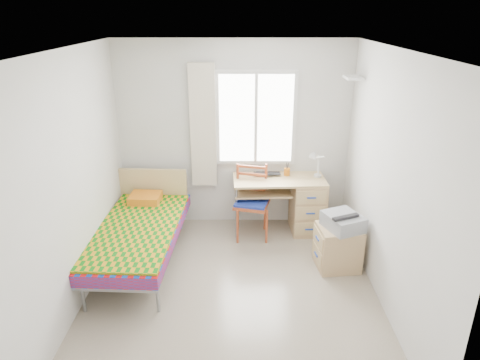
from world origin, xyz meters
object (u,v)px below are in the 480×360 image
object	(u,v)px
printer	(343,221)
cabinet	(338,247)
desk	(302,202)
bed	(139,230)
chair	(252,197)

from	to	relation	value
printer	cabinet	bearing A→B (deg)	121.72
desk	cabinet	world-z (taller)	desk
desk	cabinet	distance (m)	1.01
bed	desk	bearing A→B (deg)	23.83
bed	chair	size ratio (longest dim) A/B	2.08
bed	cabinet	size ratio (longest dim) A/B	3.85
desk	bed	bearing A→B (deg)	-161.40
chair	printer	xyz separation A→B (m)	(1.04, -0.83, 0.07)
bed	printer	size ratio (longest dim) A/B	3.82
desk	chair	xyz separation A→B (m)	(-0.70, -0.13, 0.14)
cabinet	chair	bearing A→B (deg)	135.05
chair	cabinet	world-z (taller)	chair
chair	printer	bearing A→B (deg)	-24.44
bed	cabinet	distance (m)	2.42
desk	chair	distance (m)	0.73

